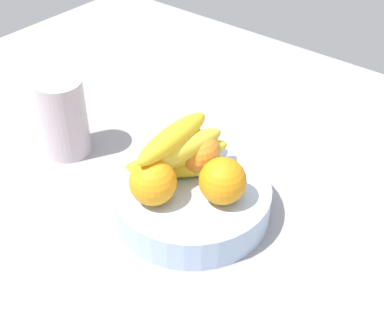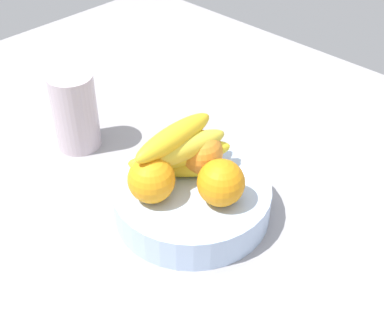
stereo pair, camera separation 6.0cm
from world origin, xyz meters
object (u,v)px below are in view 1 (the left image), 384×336
object	(u,v)px
orange_center	(153,182)
thermos_tumbler	(64,118)
banana_bunch	(177,153)
orange_front_left	(223,181)
orange_front_right	(198,152)
fruit_bowl	(192,199)

from	to	relation	value
orange_center	thermos_tumbler	bearing A→B (deg)	-10.32
orange_center	banana_bunch	xyz separation A→B (cm)	(0.70, -6.93, 1.43)
orange_front_left	orange_front_right	bearing A→B (deg)	-24.43
orange_front_right	orange_center	xyz separation A→B (cm)	(0.71, 10.70, 0.00)
orange_front_left	banana_bunch	distance (cm)	9.33
orange_front_left	orange_front_right	world-z (taller)	same
orange_front_left	thermos_tumbler	size ratio (longest dim) A/B	0.49
orange_front_right	thermos_tumbler	distance (cm)	29.07
orange_center	banana_bunch	size ratio (longest dim) A/B	0.42
orange_front_right	fruit_bowl	bearing A→B (deg)	115.81
orange_front_right	thermos_tumbler	xyz separation A→B (cm)	(28.45, 5.65, -1.89)
orange_front_right	orange_center	distance (cm)	10.72
fruit_bowl	orange_front_left	xyz separation A→B (cm)	(-5.78, -0.63, 6.82)
thermos_tumbler	orange_front_right	bearing A→B (deg)	-168.78
fruit_bowl	banana_bunch	bearing A→B (deg)	-6.86
fruit_bowl	thermos_tumbler	distance (cm)	30.90
banana_bunch	fruit_bowl	bearing A→B (deg)	173.14
fruit_bowl	orange_front_right	bearing A→B (deg)	-64.19
orange_front_left	orange_center	world-z (taller)	same
orange_front_right	banana_bunch	size ratio (longest dim) A/B	0.42
orange_front_left	orange_front_right	size ratio (longest dim) A/B	1.00
orange_front_left	thermos_tumbler	distance (cm)	36.36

